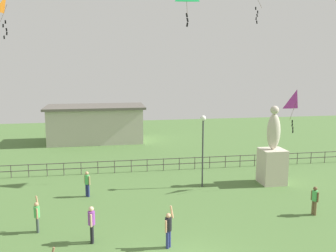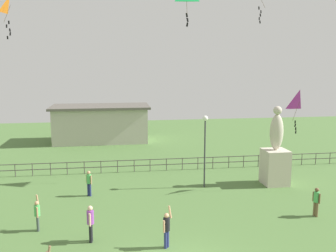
{
  "view_description": "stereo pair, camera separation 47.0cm",
  "coord_description": "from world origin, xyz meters",
  "px_view_note": "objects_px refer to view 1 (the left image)",
  "views": [
    {
      "loc": [
        -2.79,
        -13.22,
        8.01
      ],
      "look_at": [
        0.37,
        5.18,
        4.92
      ],
      "focal_mm": 40.0,
      "sensor_mm": 36.0,
      "label": 1
    },
    {
      "loc": [
        -2.33,
        -13.29,
        8.01
      ],
      "look_at": [
        0.37,
        5.18,
        4.92
      ],
      "focal_mm": 40.0,
      "sensor_mm": 36.0,
      "label": 2
    }
  ],
  "objects_px": {
    "person_4": "(87,182)",
    "kite_1": "(7,6)",
    "person_3": "(168,227)",
    "person_1": "(37,215)",
    "statue_monument": "(272,158)",
    "person_0": "(92,222)",
    "lamppost": "(203,136)",
    "kite_0": "(296,103)",
    "person_2": "(315,199)"
  },
  "relations": [
    {
      "from": "person_4",
      "to": "kite_1",
      "type": "xyz_separation_m",
      "value": [
        -4.26,
        1.35,
        10.42
      ]
    },
    {
      "from": "person_3",
      "to": "kite_1",
      "type": "relative_size",
      "value": 0.76
    },
    {
      "from": "person_3",
      "to": "person_4",
      "type": "height_order",
      "value": "person_3"
    },
    {
      "from": "person_1",
      "to": "person_4",
      "type": "xyz_separation_m",
      "value": [
        2.18,
        4.61,
        0.02
      ]
    },
    {
      "from": "statue_monument",
      "to": "person_4",
      "type": "distance_m",
      "value": 12.29
    },
    {
      "from": "person_0",
      "to": "person_4",
      "type": "height_order",
      "value": "person_0"
    },
    {
      "from": "lamppost",
      "to": "kite_1",
      "type": "distance_m",
      "value": 14.11
    },
    {
      "from": "person_3",
      "to": "kite_0",
      "type": "height_order",
      "value": "kite_0"
    },
    {
      "from": "person_1",
      "to": "kite_1",
      "type": "distance_m",
      "value": 12.21
    },
    {
      "from": "kite_1",
      "to": "person_0",
      "type": "bearing_deg",
      "value": -57.94
    },
    {
      "from": "kite_0",
      "to": "person_1",
      "type": "bearing_deg",
      "value": -166.54
    },
    {
      "from": "person_4",
      "to": "person_2",
      "type": "bearing_deg",
      "value": -22.18
    },
    {
      "from": "person_4",
      "to": "person_3",
      "type": "bearing_deg",
      "value": -62.39
    },
    {
      "from": "person_1",
      "to": "person_4",
      "type": "distance_m",
      "value": 5.1
    },
    {
      "from": "lamppost",
      "to": "person_2",
      "type": "bearing_deg",
      "value": -49.74
    },
    {
      "from": "person_1",
      "to": "kite_1",
      "type": "xyz_separation_m",
      "value": [
        -2.08,
        5.96,
        10.45
      ]
    },
    {
      "from": "lamppost",
      "to": "person_1",
      "type": "relative_size",
      "value": 2.7
    },
    {
      "from": "kite_0",
      "to": "kite_1",
      "type": "xyz_separation_m",
      "value": [
        -17.17,
        2.34,
        5.68
      ]
    },
    {
      "from": "lamppost",
      "to": "kite_0",
      "type": "relative_size",
      "value": 1.75
    },
    {
      "from": "statue_monument",
      "to": "person_2",
      "type": "xyz_separation_m",
      "value": [
        -0.13,
        -5.49,
        -0.87
      ]
    },
    {
      "from": "lamppost",
      "to": "person_0",
      "type": "xyz_separation_m",
      "value": [
        -6.96,
        -6.78,
        -2.44
      ]
    },
    {
      "from": "lamppost",
      "to": "person_1",
      "type": "bearing_deg",
      "value": -151.33
    },
    {
      "from": "statue_monument",
      "to": "person_4",
      "type": "bearing_deg",
      "value": -177.4
    },
    {
      "from": "statue_monument",
      "to": "kite_1",
      "type": "relative_size",
      "value": 2.15
    },
    {
      "from": "person_2",
      "to": "person_4",
      "type": "bearing_deg",
      "value": 157.82
    },
    {
      "from": "person_2",
      "to": "person_4",
      "type": "height_order",
      "value": "person_4"
    },
    {
      "from": "statue_monument",
      "to": "person_0",
      "type": "bearing_deg",
      "value": -150.37
    },
    {
      "from": "person_4",
      "to": "kite_0",
      "type": "xyz_separation_m",
      "value": [
        12.91,
        -1.0,
        4.74
      ]
    },
    {
      "from": "statue_monument",
      "to": "lamppost",
      "type": "xyz_separation_m",
      "value": [
        -4.84,
        0.07,
        1.66
      ]
    },
    {
      "from": "person_2",
      "to": "kite_1",
      "type": "distance_m",
      "value": 20.4
    },
    {
      "from": "person_1",
      "to": "person_4",
      "type": "relative_size",
      "value": 1.11
    },
    {
      "from": "statue_monument",
      "to": "person_3",
      "type": "bearing_deg",
      "value": -137.46
    },
    {
      "from": "lamppost",
      "to": "person_4",
      "type": "height_order",
      "value": "lamppost"
    },
    {
      "from": "lamppost",
      "to": "person_1",
      "type": "xyz_separation_m",
      "value": [
        -9.58,
        -5.24,
        -2.54
      ]
    },
    {
      "from": "person_3",
      "to": "kite_0",
      "type": "relative_size",
      "value": 0.69
    },
    {
      "from": "lamppost",
      "to": "kite_1",
      "type": "bearing_deg",
      "value": 176.47
    },
    {
      "from": "statue_monument",
      "to": "lamppost",
      "type": "relative_size",
      "value": 1.11
    },
    {
      "from": "person_2",
      "to": "person_4",
      "type": "relative_size",
      "value": 0.99
    },
    {
      "from": "person_0",
      "to": "person_2",
      "type": "distance_m",
      "value": 11.74
    },
    {
      "from": "lamppost",
      "to": "person_0",
      "type": "bearing_deg",
      "value": -135.74
    },
    {
      "from": "person_0",
      "to": "person_2",
      "type": "bearing_deg",
      "value": 5.96
    },
    {
      "from": "kite_0",
      "to": "person_2",
      "type": "bearing_deg",
      "value": -101.36
    },
    {
      "from": "statue_monument",
      "to": "person_2",
      "type": "relative_size",
      "value": 3.37
    },
    {
      "from": "person_0",
      "to": "kite_0",
      "type": "relative_size",
      "value": 0.63
    },
    {
      "from": "statue_monument",
      "to": "person_1",
      "type": "height_order",
      "value": "statue_monument"
    },
    {
      "from": "statue_monument",
      "to": "kite_1",
      "type": "height_order",
      "value": "kite_1"
    },
    {
      "from": "kite_0",
      "to": "person_0",
      "type": "bearing_deg",
      "value": -157.52
    },
    {
      "from": "kite_1",
      "to": "lamppost",
      "type": "bearing_deg",
      "value": -3.53
    },
    {
      "from": "statue_monument",
      "to": "person_3",
      "type": "height_order",
      "value": "statue_monument"
    },
    {
      "from": "statue_monument",
      "to": "person_2",
      "type": "height_order",
      "value": "statue_monument"
    }
  ]
}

